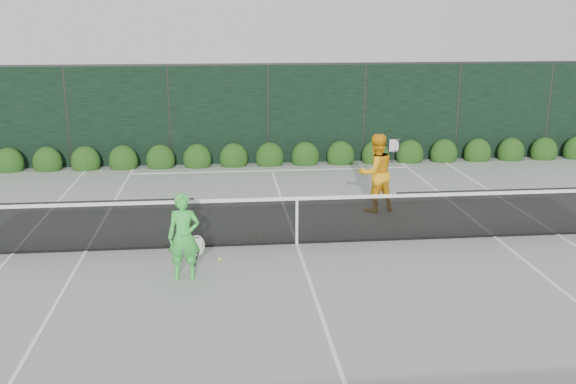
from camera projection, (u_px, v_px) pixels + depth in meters
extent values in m
plane|color=gray|center=(297.00, 244.00, 12.83)|extent=(80.00, 80.00, 0.00)
cube|color=black|center=(79.00, 227.00, 12.28)|extent=(4.40, 0.01, 1.02)
cube|color=black|center=(297.00, 221.00, 12.70)|extent=(4.00, 0.01, 0.96)
cube|color=black|center=(500.00, 213.00, 13.11)|extent=(4.40, 0.01, 1.02)
cube|color=white|center=(297.00, 199.00, 12.58)|extent=(12.80, 0.03, 0.07)
cube|color=black|center=(297.00, 243.00, 12.82)|extent=(12.80, 0.02, 0.04)
cube|color=white|center=(297.00, 222.00, 12.71)|extent=(0.05, 0.03, 0.91)
imported|color=#3CCF49|center=(184.00, 237.00, 10.96)|extent=(0.57, 0.40, 1.51)
torus|color=beige|center=(196.00, 246.00, 11.14)|extent=(0.30, 0.11, 0.30)
cylinder|color=black|center=(197.00, 259.00, 11.20)|extent=(0.10, 0.03, 0.30)
imported|color=#FFB015|center=(376.00, 173.00, 14.80)|extent=(1.04, 0.91, 1.82)
torus|color=black|center=(394.00, 145.00, 14.47)|extent=(0.26, 0.19, 0.30)
cylinder|color=black|center=(394.00, 156.00, 14.53)|extent=(0.10, 0.03, 0.30)
cube|color=white|center=(13.00, 254.00, 12.28)|extent=(0.06, 23.77, 0.01)
cube|color=white|center=(558.00, 234.00, 13.37)|extent=(0.06, 23.77, 0.01)
cube|color=white|center=(86.00, 251.00, 12.42)|extent=(0.06, 23.77, 0.01)
cube|color=white|center=(494.00, 237.00, 13.24)|extent=(0.06, 23.77, 0.01)
cube|color=white|center=(260.00, 137.00, 24.23)|extent=(11.03, 0.06, 0.01)
cube|color=white|center=(272.00, 170.00, 18.97)|extent=(8.23, 0.06, 0.01)
cube|color=white|center=(297.00, 244.00, 12.83)|extent=(0.06, 12.80, 0.01)
cube|color=black|center=(269.00, 115.00, 19.63)|extent=(32.00, 0.06, 3.00)
cube|color=#262826|center=(268.00, 64.00, 19.23)|extent=(32.00, 0.06, 0.06)
cylinder|color=#262826|center=(67.00, 118.00, 19.04)|extent=(0.08, 0.08, 3.00)
cylinder|color=#262826|center=(169.00, 116.00, 19.33)|extent=(0.08, 0.08, 3.00)
cylinder|color=#262826|center=(269.00, 115.00, 19.63)|extent=(0.08, 0.08, 3.00)
cylinder|color=#262826|center=(365.00, 113.00, 19.93)|extent=(0.08, 0.08, 3.00)
cylinder|color=#262826|center=(458.00, 112.00, 20.23)|extent=(0.08, 0.08, 3.00)
cylinder|color=#262826|center=(549.00, 111.00, 20.53)|extent=(0.08, 0.08, 3.00)
ellipsoid|color=#10340E|center=(9.00, 163.00, 18.86)|extent=(0.86, 0.65, 0.94)
ellipsoid|color=#10340E|center=(48.00, 162.00, 18.97)|extent=(0.86, 0.65, 0.94)
ellipsoid|color=#10340E|center=(86.00, 162.00, 19.08)|extent=(0.86, 0.65, 0.94)
ellipsoid|color=#10340E|center=(123.00, 161.00, 19.19)|extent=(0.86, 0.65, 0.94)
ellipsoid|color=#10340E|center=(161.00, 160.00, 19.30)|extent=(0.86, 0.65, 0.94)
ellipsoid|color=#10340E|center=(197.00, 159.00, 19.41)|extent=(0.86, 0.65, 0.94)
ellipsoid|color=#10340E|center=(234.00, 158.00, 19.52)|extent=(0.86, 0.65, 0.94)
ellipsoid|color=#10340E|center=(270.00, 158.00, 19.63)|extent=(0.86, 0.65, 0.94)
ellipsoid|color=#10340E|center=(305.00, 157.00, 19.74)|extent=(0.86, 0.65, 0.94)
ellipsoid|color=#10340E|center=(340.00, 156.00, 19.85)|extent=(0.86, 0.65, 0.94)
ellipsoid|color=#10340E|center=(375.00, 155.00, 19.96)|extent=(0.86, 0.65, 0.94)
ellipsoid|color=#10340E|center=(410.00, 155.00, 20.07)|extent=(0.86, 0.65, 0.94)
ellipsoid|color=#10340E|center=(444.00, 154.00, 20.17)|extent=(0.86, 0.65, 0.94)
ellipsoid|color=#10340E|center=(477.00, 153.00, 20.28)|extent=(0.86, 0.65, 0.94)
ellipsoid|color=#10340E|center=(511.00, 152.00, 20.39)|extent=(0.86, 0.65, 0.94)
ellipsoid|color=#10340E|center=(544.00, 152.00, 20.50)|extent=(0.86, 0.65, 0.94)
ellipsoid|color=#10340E|center=(576.00, 151.00, 20.61)|extent=(0.86, 0.65, 0.94)
sphere|color=#BBE833|center=(220.00, 259.00, 11.92)|extent=(0.07, 0.07, 0.07)
sphere|color=#BBE833|center=(165.00, 245.00, 12.65)|extent=(0.07, 0.07, 0.07)
sphere|color=#BBE833|center=(256.00, 234.00, 13.32)|extent=(0.07, 0.07, 0.07)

